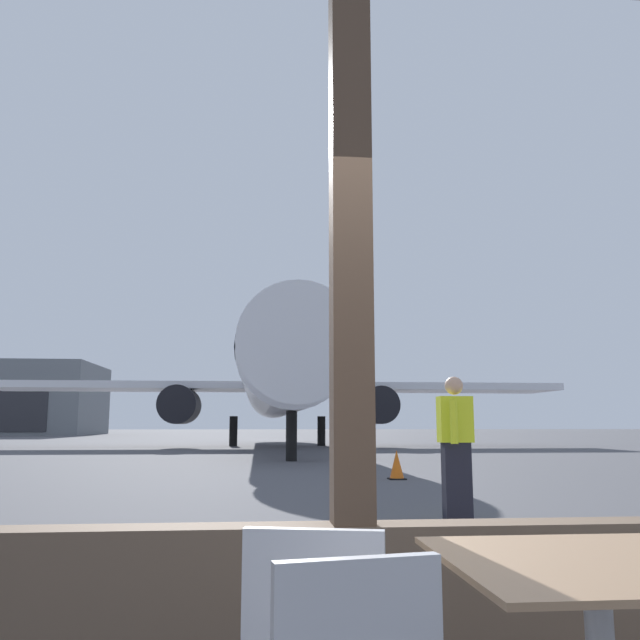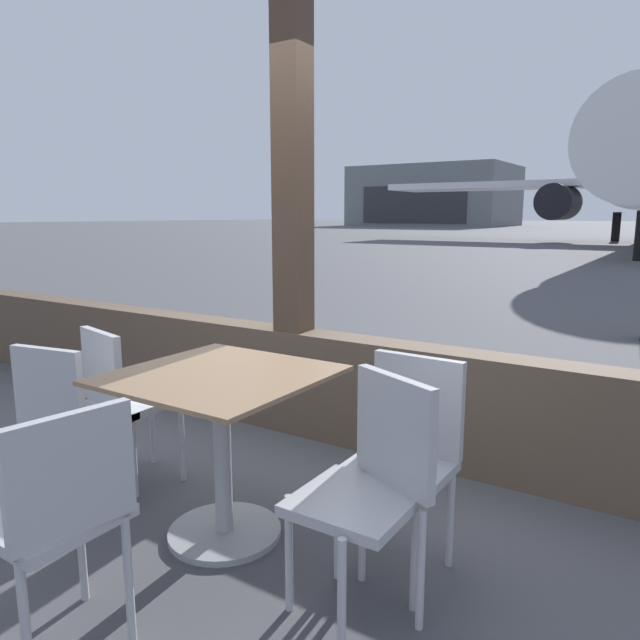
{
  "view_description": "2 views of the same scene",
  "coord_description": "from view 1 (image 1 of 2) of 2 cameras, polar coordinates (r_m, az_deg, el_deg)",
  "views": [
    {
      "loc": [
        -0.46,
        -3.21,
        1.17
      ],
      "look_at": [
        1.14,
        13.85,
        3.89
      ],
      "focal_mm": 36.87,
      "sensor_mm": 36.0,
      "label": 1
    },
    {
      "loc": [
        2.25,
        -3.15,
        1.46
      ],
      "look_at": [
        0.49,
        -0.43,
        0.88
      ],
      "focal_mm": 32.77,
      "sensor_mm": 36.0,
      "label": 2
    }
  ],
  "objects": [
    {
      "name": "traffic_cone",
      "position": [
        14.49,
        6.68,
        -12.44
      ],
      "size": [
        0.36,
        0.36,
        0.61
      ],
      "color": "orange",
      "rests_on": "ground"
    },
    {
      "name": "ground_crew_worker",
      "position": [
        8.18,
        11.7,
        -10.7
      ],
      "size": [
        0.4,
        0.54,
        1.74
      ],
      "color": "black",
      "rests_on": "ground"
    },
    {
      "name": "airplane",
      "position": [
        33.08,
        -3.47,
        -5.13
      ],
      "size": [
        29.84,
        30.28,
        10.25
      ],
      "color": "silver",
      "rests_on": "ground"
    },
    {
      "name": "distant_hangar",
      "position": [
        81.36,
        -25.8,
        -6.22
      ],
      "size": [
        20.05,
        14.27,
        7.79
      ],
      "color": "slate",
      "rests_on": "ground"
    },
    {
      "name": "ground_plane",
      "position": [
        43.23,
        -4.81,
        -10.55
      ],
      "size": [
        220.0,
        220.0,
        0.0
      ],
      "primitive_type": "plane",
      "color": "#4C4C51"
    },
    {
      "name": "window_frame",
      "position": [
        3.25,
        2.76,
        -6.06
      ],
      "size": [
        8.35,
        0.24,
        3.88
      ],
      "color": "brown",
      "rests_on": "ground"
    }
  ]
}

